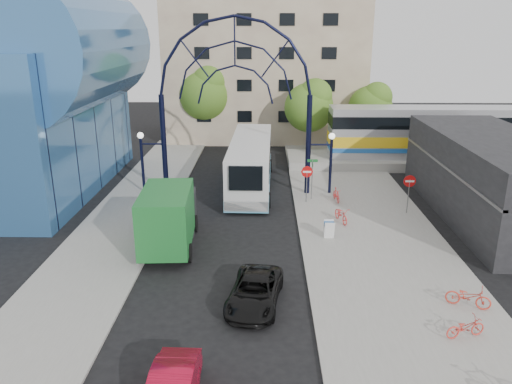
{
  "coord_description": "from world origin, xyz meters",
  "views": [
    {
      "loc": [
        2.02,
        -19.72,
        11.25
      ],
      "look_at": [
        1.54,
        6.0,
        2.77
      ],
      "focal_mm": 35.0,
      "sensor_mm": 36.0,
      "label": 1
    }
  ],
  "objects_px": {
    "tree_north_c": "(372,105)",
    "bike_far_a": "(468,297)",
    "city_bus": "(251,162)",
    "bike_near_a": "(341,214)",
    "black_suv": "(255,292)",
    "gateway_arch": "(235,71)",
    "sandwich_board": "(329,227)",
    "bike_near_b": "(336,195)",
    "bike_far_c": "(465,327)",
    "stop_sign": "(307,175)",
    "train_car": "(479,132)",
    "green_truck": "(169,216)",
    "do_not_enter_sign": "(409,185)",
    "tree_north_b": "(206,92)",
    "tree_north_a": "(310,105)",
    "street_name_sign": "(312,171)"
  },
  "relations": [
    {
      "from": "city_bus",
      "to": "black_suv",
      "type": "xyz_separation_m",
      "value": [
        0.64,
        -16.78,
        -1.22
      ]
    },
    {
      "from": "bike_far_a",
      "to": "bike_far_c",
      "type": "xyz_separation_m",
      "value": [
        -0.93,
        -2.18,
        -0.06
      ]
    },
    {
      "from": "train_car",
      "to": "green_truck",
      "type": "height_order",
      "value": "train_car"
    },
    {
      "from": "stop_sign",
      "to": "tree_north_a",
      "type": "xyz_separation_m",
      "value": [
        1.32,
        13.93,
        2.61
      ]
    },
    {
      "from": "sandwich_board",
      "to": "tree_north_a",
      "type": "xyz_separation_m",
      "value": [
        0.52,
        19.95,
        3.86
      ]
    },
    {
      "from": "sandwich_board",
      "to": "gateway_arch",
      "type": "bearing_deg",
      "value": 124.91
    },
    {
      "from": "tree_north_a",
      "to": "tree_north_c",
      "type": "xyz_separation_m",
      "value": [
        6.0,
        2.0,
        -0.33
      ]
    },
    {
      "from": "street_name_sign",
      "to": "green_truck",
      "type": "relative_size",
      "value": 0.41
    },
    {
      "from": "tree_north_a",
      "to": "green_truck",
      "type": "height_order",
      "value": "tree_north_a"
    },
    {
      "from": "do_not_enter_sign",
      "to": "black_suv",
      "type": "relative_size",
      "value": 0.56
    },
    {
      "from": "tree_north_b",
      "to": "bike_far_c",
      "type": "bearing_deg",
      "value": -67.94
    },
    {
      "from": "stop_sign",
      "to": "bike_near_b",
      "type": "height_order",
      "value": "stop_sign"
    },
    {
      "from": "tree_north_c",
      "to": "bike_far_c",
      "type": "distance_m",
      "value": 31.6
    },
    {
      "from": "green_truck",
      "to": "street_name_sign",
      "type": "bearing_deg",
      "value": 38.9
    },
    {
      "from": "sandwich_board",
      "to": "bike_far_c",
      "type": "relative_size",
      "value": 0.62
    },
    {
      "from": "street_name_sign",
      "to": "stop_sign",
      "type": "bearing_deg",
      "value": -123.64
    },
    {
      "from": "bike_near_a",
      "to": "black_suv",
      "type": "bearing_deg",
      "value": -132.75
    },
    {
      "from": "tree_north_a",
      "to": "tree_north_c",
      "type": "distance_m",
      "value": 6.33
    },
    {
      "from": "tree_north_c",
      "to": "bike_far_a",
      "type": "relative_size",
      "value": 3.6
    },
    {
      "from": "gateway_arch",
      "to": "train_car",
      "type": "relative_size",
      "value": 0.54
    },
    {
      "from": "bike_near_b",
      "to": "do_not_enter_sign",
      "type": "bearing_deg",
      "value": -35.6
    },
    {
      "from": "tree_north_c",
      "to": "bike_far_a",
      "type": "height_order",
      "value": "tree_north_c"
    },
    {
      "from": "stop_sign",
      "to": "tree_north_c",
      "type": "bearing_deg",
      "value": 65.31
    },
    {
      "from": "stop_sign",
      "to": "city_bus",
      "type": "distance_m",
      "value": 5.41
    },
    {
      "from": "tree_north_c",
      "to": "bike_near_b",
      "type": "height_order",
      "value": "tree_north_c"
    },
    {
      "from": "city_bus",
      "to": "bike_far_a",
      "type": "distance_m",
      "value": 19.54
    },
    {
      "from": "black_suv",
      "to": "train_car",
      "type": "bearing_deg",
      "value": 59.44
    },
    {
      "from": "tree_north_b",
      "to": "train_car",
      "type": "bearing_deg",
      "value": -18.36
    },
    {
      "from": "train_car",
      "to": "green_truck",
      "type": "distance_m",
      "value": 28.66
    },
    {
      "from": "bike_near_b",
      "to": "bike_far_a",
      "type": "bearing_deg",
      "value": -82.33
    },
    {
      "from": "stop_sign",
      "to": "train_car",
      "type": "distance_m",
      "value": 18.22
    },
    {
      "from": "bike_far_c",
      "to": "street_name_sign",
      "type": "bearing_deg",
      "value": 1.11
    },
    {
      "from": "train_car",
      "to": "tree_north_b",
      "type": "xyz_separation_m",
      "value": [
        -23.88,
        7.93,
        2.37
      ]
    },
    {
      "from": "sandwich_board",
      "to": "city_bus",
      "type": "height_order",
      "value": "city_bus"
    },
    {
      "from": "gateway_arch",
      "to": "bike_near_b",
      "type": "xyz_separation_m",
      "value": [
        6.84,
        -1.81,
        -7.99
      ]
    },
    {
      "from": "gateway_arch",
      "to": "bike_far_a",
      "type": "distance_m",
      "value": 20.12
    },
    {
      "from": "do_not_enter_sign",
      "to": "train_car",
      "type": "bearing_deg",
      "value": 53.13
    },
    {
      "from": "bike_near_b",
      "to": "tree_north_b",
      "type": "bearing_deg",
      "value": 113.33
    },
    {
      "from": "sandwich_board",
      "to": "bike_near_b",
      "type": "xyz_separation_m",
      "value": [
        1.24,
        6.21,
        -0.18
      ]
    },
    {
      "from": "gateway_arch",
      "to": "city_bus",
      "type": "bearing_deg",
      "value": 61.81
    },
    {
      "from": "bike_near_a",
      "to": "bike_far_a",
      "type": "height_order",
      "value": "bike_far_a"
    },
    {
      "from": "stop_sign",
      "to": "green_truck",
      "type": "xyz_separation_m",
      "value": [
        -7.89,
        -6.93,
        -0.31
      ]
    },
    {
      "from": "green_truck",
      "to": "city_bus",
      "type": "bearing_deg",
      "value": 65.93
    },
    {
      "from": "stop_sign",
      "to": "bike_near_a",
      "type": "bearing_deg",
      "value": -63.13
    },
    {
      "from": "bike_near_b",
      "to": "tree_north_c",
      "type": "bearing_deg",
      "value": 63.63
    },
    {
      "from": "do_not_enter_sign",
      "to": "green_truck",
      "type": "xyz_separation_m",
      "value": [
        -14.09,
        -4.93,
        -0.29
      ]
    },
    {
      "from": "tree_north_b",
      "to": "bike_far_a",
      "type": "xyz_separation_m",
      "value": [
        14.42,
        -31.1,
        -4.67
      ]
    },
    {
      "from": "gateway_arch",
      "to": "tree_north_c",
      "type": "bearing_deg",
      "value": 48.96
    },
    {
      "from": "gateway_arch",
      "to": "bike_far_c",
      "type": "bearing_deg",
      "value": -61.03
    },
    {
      "from": "green_truck",
      "to": "stop_sign",
      "type": "bearing_deg",
      "value": 37.94
    }
  ]
}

